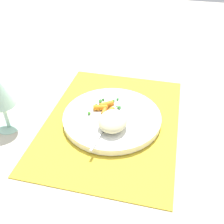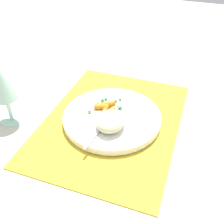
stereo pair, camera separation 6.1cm
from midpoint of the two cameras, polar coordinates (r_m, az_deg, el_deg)
name	(u,v)px [view 1 (the left image)]	position (r m, az deg, el deg)	size (l,w,h in m)	color
ground_plane	(112,122)	(0.72, -2.41, -2.15)	(2.40, 2.40, 0.00)	beige
placemat	(112,121)	(0.72, -2.42, -1.97)	(0.47, 0.35, 0.01)	gold
plate	(112,117)	(0.71, -2.44, -1.26)	(0.26, 0.26, 0.02)	white
rice_mound	(113,121)	(0.66, -2.48, -2.05)	(0.08, 0.07, 0.04)	beige
carrot_portion	(105,108)	(0.72, -3.86, 0.71)	(0.07, 0.06, 0.02)	orange
pea_scatter	(107,107)	(0.73, -3.47, 1.01)	(0.09, 0.08, 0.01)	green
fork	(108,121)	(0.68, -3.37, -1.97)	(0.19, 0.03, 0.01)	silver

